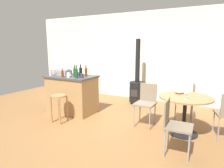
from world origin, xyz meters
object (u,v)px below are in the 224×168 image
Objects in this scene: folding_chair_left at (174,123)px; serving_bowl at (179,92)px; cup_0 at (82,76)px; cup_1 at (78,74)px; dining_table at (185,106)px; bottle_3 at (62,74)px; folding_chair_far at (146,101)px; bottle_4 at (74,70)px; wooden_stool at (59,102)px; bottle_6 at (81,72)px; kitchen_island at (72,94)px; wood_stove at (137,88)px; folding_chair_near at (188,99)px; bottle_1 at (86,72)px; wine_glass at (186,94)px; toolbox at (63,72)px; bottle_5 at (51,73)px; bottle_0 at (75,72)px; cup_2 at (68,75)px; bottle_2 at (77,73)px.

folding_chair_left reaches higher than serving_bowl.
cup_1 is at bearing 141.63° from cup_0.
bottle_3 is at bearing -175.44° from dining_table.
folding_chair_far reaches higher than folding_chair_left.
wooden_stool is at bearing -76.64° from bottle_4.
wooden_stool is 0.69× the size of folding_chair_far.
wooden_stool is at bearing -98.13° from bottle_6.
cup_0 is at bearing -171.47° from serving_bowl.
wood_stove is at bearing 51.29° from kitchen_island.
cup_1 is at bearing -166.70° from folding_chair_near.
cup_1 is (0.12, 0.09, 0.51)m from kitchen_island.
bottle_1 is at bearing 178.64° from folding_chair_far.
bottle_6 reaches higher than folding_chair_near.
bottle_1 is at bearing 171.91° from wine_glass.
toolbox is at bearing 179.08° from dining_table.
bottle_1 is 0.94× the size of bottle_4.
wooden_stool is 2.05× the size of bottle_4.
bottle_1 is 0.88m from bottle_5.
wine_glass is at bearing -20.12° from folding_chair_far.
folding_chair_left is 2.39m from cup_0.
bottle_1 reaches higher than folding_chair_far.
bottle_5 is at bearing -115.05° from toolbox.
bottle_0 reaches higher than folding_chair_near.
dining_table is 2.67m from cup_2.
folding_chair_near is at bearing 40.66° from folding_chair_far.
cup_2 is at bearing 166.11° from folding_chair_left.
kitchen_island is 5.81× the size of bottle_5.
wood_stove reaches higher than folding_chair_near.
bottle_2 is 2.41m from wine_glass.
toolbox is 3.29× the size of cup_2.
wood_stove reaches higher than serving_bowl.
bottle_3 is (-1.99, -0.31, 0.49)m from folding_chair_far.
bottle_5 is (-0.60, 0.40, 0.57)m from wooden_stool.
toolbox is 1.91× the size of bottle_5.
dining_table reaches higher than wooden_stool.
kitchen_island is 4.05× the size of bottle_4.
wine_glass is 0.80× the size of serving_bowl.
cup_0 is at bearing -159.11° from folding_chair_near.
bottle_4 is (0.27, 0.13, 0.04)m from toolbox.
cup_0 is (-1.49, -0.21, 0.46)m from folding_chair_far.
cup_2 reaches higher than dining_table.
serving_bowl is (2.19, 0.07, -0.27)m from bottle_1.
cup_0 is at bearing 8.80° from cup_2.
serving_bowl is at bearing 9.43° from folding_chair_far.
wood_stove is 4.72× the size of toolbox.
wooden_stool is at bearing -165.88° from dining_table.
bottle_2 is (0.16, -0.13, 0.01)m from bottle_0.
bottle_1 reaches higher than wine_glass.
folding_chair_near is 4.13× the size of bottle_5.
serving_bowl is at bearing 8.57° from cup_2.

